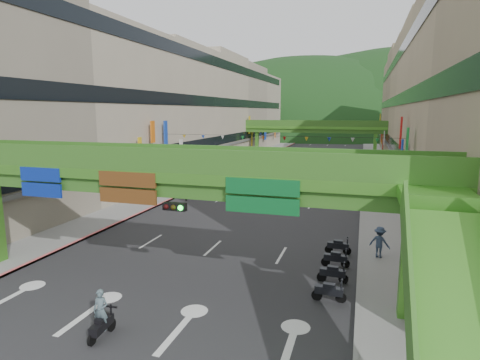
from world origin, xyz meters
TOP-DOWN VIEW (x-y plane):
  - ground at (0.00, 0.00)m, footprint 320.00×320.00m
  - road_slab at (0.00, 50.00)m, footprint 18.00×140.00m
  - sidewalk_left at (-11.00, 50.00)m, footprint 4.00×140.00m
  - sidewalk_right at (11.00, 50.00)m, footprint 4.00×140.00m
  - curb_left at (-9.10, 50.00)m, footprint 0.20×140.00m
  - curb_right at (9.10, 50.00)m, footprint 0.20×140.00m
  - building_row_left at (-18.93, 50.00)m, footprint 12.80×95.00m
  - building_row_right at (18.93, 50.00)m, footprint 12.80×95.00m
  - overpass_near at (0.93, 5.38)m, footprint 28.00×12.27m
  - overpass_far at (0.00, 65.00)m, footprint 28.00×2.20m
  - hill_left at (-15.00, 160.00)m, footprint 168.00×140.00m
  - hill_right at (25.00, 180.00)m, footprint 208.00×176.00m
  - bunting_string at (0.00, 30.00)m, footprint 26.00×0.36m
  - scooter_rider_near at (-0.38, 1.00)m, footprint 0.65×1.60m
  - scooter_rider_mid at (1.36, 35.85)m, footprint 0.82×1.60m
  - scooter_rider_far at (-4.67, 30.12)m, footprint 0.86×1.60m
  - parked_scooter_row at (7.80, 10.00)m, footprint 1.60×7.15m
  - car_silver at (-4.28, 50.08)m, footprint 2.17×4.78m
  - car_yellow at (0.82, 52.95)m, footprint 1.91×4.40m
  - pedestrian_red at (11.96, 8.00)m, footprint 0.99×0.85m
  - pedestrian_dark at (11.73, 27.65)m, footprint 1.00×0.85m
  - pedestrian_blue at (10.19, 13.05)m, footprint 1.01×0.83m

SIDE VIEW (x-z plane):
  - ground at x=0.00m, z-range 0.00..0.00m
  - hill_left at x=-15.00m, z-range -56.00..56.00m
  - hill_right at x=25.00m, z-range -64.00..64.00m
  - road_slab at x=0.00m, z-range 0.00..0.02m
  - sidewalk_left at x=-11.00m, z-range 0.00..0.15m
  - sidewalk_right at x=11.00m, z-range 0.00..0.15m
  - curb_left at x=-9.10m, z-range 0.00..0.18m
  - curb_right at x=9.10m, z-range 0.00..0.18m
  - parked_scooter_row at x=7.80m, z-range -0.02..1.06m
  - car_yellow at x=0.82m, z-range 0.00..1.48m
  - car_silver at x=-4.28m, z-range 0.00..1.52m
  - pedestrian_dark at x=11.73m, z-range 0.00..1.61m
  - pedestrian_red at x=11.96m, z-range 0.00..1.77m
  - scooter_rider_near at x=-0.38m, z-range -0.07..1.92m
  - pedestrian_blue at x=10.19m, z-range 0.00..1.87m
  - scooter_rider_mid at x=1.36m, z-range 0.02..1.90m
  - scooter_rider_far at x=-4.67m, z-range 0.00..1.97m
  - overpass_near at x=0.93m, z-range 1.66..8.76m
  - overpass_far at x=0.00m, z-range 1.85..8.95m
  - bunting_string at x=0.00m, z-range 5.73..6.19m
  - building_row_left at x=-18.93m, z-range -0.04..18.96m
  - building_row_right at x=18.93m, z-range -0.04..18.96m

